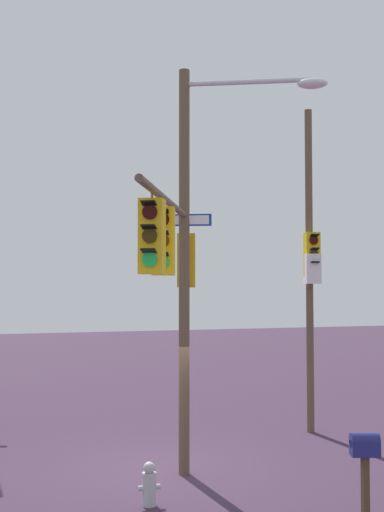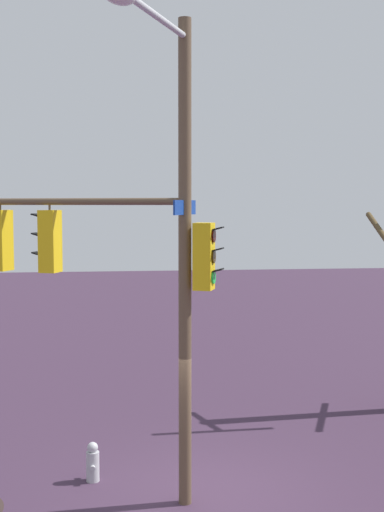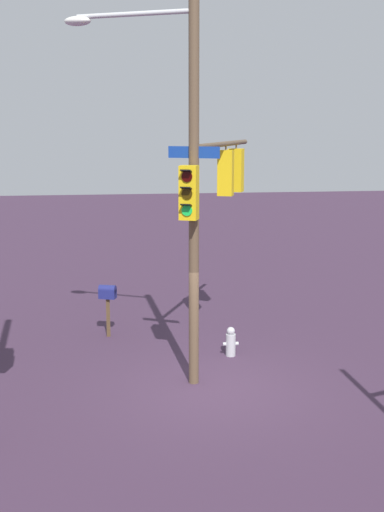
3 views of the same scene
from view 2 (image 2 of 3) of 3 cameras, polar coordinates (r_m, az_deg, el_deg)
The scene contains 3 objects.
ground_plane at distance 12.75m, azimuth 1.22°, elevation -19.09°, with size 80.00×80.00×0.00m, color #3D293E.
main_signal_pole_assembly at distance 11.46m, azimuth -5.42°, elevation 1.66°, with size 4.63×4.72×8.07m.
fire_hydrant at distance 13.18m, azimuth -8.29°, elevation -16.71°, with size 0.38×0.24×0.73m.
Camera 2 is at (11.57, -1.70, 5.08)m, focal length 47.90 mm.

